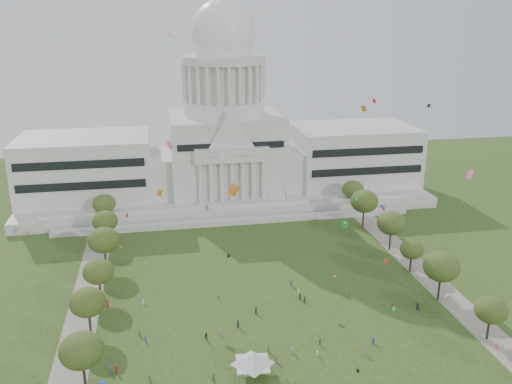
{
  "coord_description": "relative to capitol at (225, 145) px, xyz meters",
  "views": [
    {
      "loc": [
        -26.97,
        -99.76,
        71.83
      ],
      "look_at": [
        0.0,
        45.0,
        24.0
      ],
      "focal_mm": 38.0,
      "sensor_mm": 36.0,
      "label": 1
    }
  ],
  "objects": [
    {
      "name": "row_tree_l_5",
      "position": [
        -45.22,
        -42.58,
        -13.88
      ],
      "size": [
        8.33,
        8.33,
        11.85
      ],
      "color": "black",
      "rests_on": "ground"
    },
    {
      "name": "row_tree_r_4",
      "position": [
        44.76,
        -63.55,
        -13.01
      ],
      "size": [
        9.19,
        9.19,
        13.06
      ],
      "color": "black",
      "rests_on": "ground"
    },
    {
      "name": "ground",
      "position": [
        0.0,
        -113.59,
        -22.3
      ],
      "size": [
        400.0,
        400.0,
        0.0
      ],
      "primitive_type": "plane",
      "color": "#31461B",
      "rests_on": "ground"
    },
    {
      "name": "row_tree_l_2",
      "position": [
        -45.04,
        -96.29,
        -13.79
      ],
      "size": [
        8.42,
        8.42,
        11.97
      ],
      "color": "black",
      "rests_on": "ground"
    },
    {
      "name": "path_right",
      "position": [
        48.0,
        -83.59,
        -22.28
      ],
      "size": [
        8.0,
        160.0,
        0.04
      ],
      "primitive_type": "cube",
      "color": "gray",
      "rests_on": "ground"
    },
    {
      "name": "person_3",
      "position": [
        5.21,
        -114.56,
        -21.55
      ],
      "size": [
        0.52,
        0.98,
        1.5
      ],
      "primitive_type": "imported",
      "rotation": [
        0.0,
        0.0,
        4.73
      ],
      "color": "silver",
      "rests_on": "ground"
    },
    {
      "name": "person_5",
      "position": [
        0.09,
        -112.6,
        -21.35
      ],
      "size": [
        1.52,
        1.84,
        1.88
      ],
      "primitive_type": "imported",
      "rotation": [
        0.0,
        0.0,
        2.14
      ],
      "color": "silver",
      "rests_on": "ground"
    },
    {
      "name": "row_tree_r_3",
      "position": [
        44.4,
        -79.1,
        -15.21
      ],
      "size": [
        7.01,
        7.01,
        9.98
      ],
      "color": "black",
      "rests_on": "ground"
    },
    {
      "name": "person_8",
      "position": [
        -18.38,
        -103.71,
        -21.34
      ],
      "size": [
        1.06,
        0.81,
        1.92
      ],
      "primitive_type": "imported",
      "rotation": [
        0.0,
        0.0,
        2.86
      ],
      "color": "#26262B",
      "rests_on": "ground"
    },
    {
      "name": "person_2",
      "position": [
        30.02,
        -98.95,
        -21.42
      ],
      "size": [
        1.0,
        0.91,
        1.75
      ],
      "primitive_type": "imported",
      "rotation": [
        0.0,
        0.0,
        0.6
      ],
      "color": "olive",
      "rests_on": "ground"
    },
    {
      "name": "person_4",
      "position": [
        7.07,
        -110.55,
        -21.45
      ],
      "size": [
        0.59,
        1.01,
        1.68
      ],
      "primitive_type": "imported",
      "rotation": [
        0.0,
        0.0,
        4.77
      ],
      "color": "#33723F",
      "rests_on": "ground"
    },
    {
      "name": "row_tree_r_5",
      "position": [
        43.49,
        -43.4,
        -12.37
      ],
      "size": [
        9.82,
        9.82,
        13.96
      ],
      "color": "black",
      "rests_on": "ground"
    },
    {
      "name": "person_0",
      "position": [
        36.52,
        -99.72,
        -21.37
      ],
      "size": [
        1.0,
        1.08,
        1.85
      ],
      "primitive_type": "imported",
      "rotation": [
        0.0,
        0.0,
        5.32
      ],
      "color": "#26262B",
      "rests_on": "ground"
    },
    {
      "name": "person_9",
      "position": [
        15.92,
        -116.29,
        -21.41
      ],
      "size": [
        1.04,
        1.29,
        1.78
      ],
      "primitive_type": "imported",
      "rotation": [
        0.0,
        0.0,
        1.11
      ],
      "color": "#994C8C",
      "rests_on": "ground"
    },
    {
      "name": "row_tree_l_1",
      "position": [
        -44.07,
        -116.55,
        -13.34
      ],
      "size": [
        8.86,
        8.86,
        12.59
      ],
      "color": "black",
      "rests_on": "ground"
    },
    {
      "name": "row_tree_r_6",
      "position": [
        45.96,
        -25.46,
        -13.79
      ],
      "size": [
        8.42,
        8.42,
        11.97
      ],
      "color": "black",
      "rests_on": "ground"
    },
    {
      "name": "event_tent",
      "position": [
        -10.05,
        -118.69,
        -18.15
      ],
      "size": [
        10.42,
        10.42,
        5.34
      ],
      "color": "#4C4C4C",
      "rests_on": "ground"
    },
    {
      "name": "row_tree_r_2",
      "position": [
        44.17,
        -96.15,
        -12.64
      ],
      "size": [
        9.55,
        9.55,
        13.58
      ],
      "color": "black",
      "rests_on": "ground"
    },
    {
      "name": "kite_swarm",
      "position": [
        3.59,
        -105.26,
        6.74
      ],
      "size": [
        83.13,
        108.2,
        65.91
      ],
      "color": "black",
      "rests_on": "ground"
    },
    {
      "name": "row_tree_r_1",
      "position": [
        46.22,
        -115.34,
        -14.64
      ],
      "size": [
        7.58,
        7.58,
        10.78
      ],
      "color": "black",
      "rests_on": "ground"
    },
    {
      "name": "path_left",
      "position": [
        -48.0,
        -83.59,
        -22.28
      ],
      "size": [
        8.0,
        160.0,
        0.04
      ],
      "primitive_type": "cube",
      "color": "gray",
      "rests_on": "ground"
    },
    {
      "name": "person_7",
      "position": [
        -3.41,
        -122.85,
        -21.53
      ],
      "size": [
        0.69,
        0.68,
        1.53
      ],
      "primitive_type": "imported",
      "rotation": [
        0.0,
        0.0,
        3.89
      ],
      "color": "olive",
      "rests_on": "ground"
    },
    {
      "name": "row_tree_l_6",
      "position": [
        -46.87,
        -24.45,
        -14.02
      ],
      "size": [
        8.19,
        8.19,
        11.64
      ],
      "color": "black",
      "rests_on": "ground"
    },
    {
      "name": "row_tree_l_4",
      "position": [
        -44.08,
        -61.17,
        -12.9
      ],
      "size": [
        9.29,
        9.29,
        13.21
      ],
      "color": "black",
      "rests_on": "ground"
    },
    {
      "name": "distant_crowd",
      "position": [
        -13.22,
        -99.77,
        -21.41
      ],
      "size": [
        63.25,
        37.78,
        1.95
      ],
      "color": "#4C4C51",
      "rests_on": "ground"
    },
    {
      "name": "row_tree_l_3",
      "position": [
        -44.09,
        -79.67,
        -14.09
      ],
      "size": [
        8.12,
        8.12,
        11.55
      ],
      "color": "black",
      "rests_on": "ground"
    },
    {
      "name": "person_10",
      "position": [
        7.55,
        -106.66,
        -21.49
      ],
      "size": [
        0.69,
        1.03,
        1.62
      ],
      "primitive_type": "imported",
      "rotation": [
        0.0,
        0.0,
        1.37
      ],
      "color": "silver",
      "rests_on": "ground"
    },
    {
      "name": "capitol",
      "position": [
        0.0,
        0.0,
        0.0
      ],
      "size": [
        160.0,
        64.5,
        91.3
      ],
      "color": "beige",
      "rests_on": "ground"
    }
  ]
}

